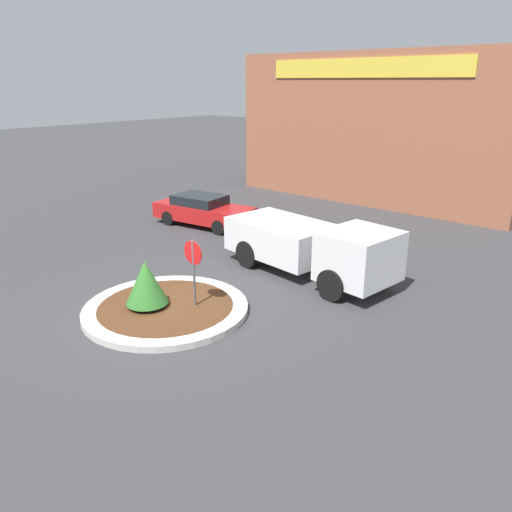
# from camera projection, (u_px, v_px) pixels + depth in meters

# --- Properties ---
(ground_plane) EXTENTS (120.00, 120.00, 0.00)m
(ground_plane) POSITION_uv_depth(u_px,v_px,m) (166.00, 312.00, 13.93)
(ground_plane) COLOR #38383A
(traffic_island) EXTENTS (4.58, 4.58, 0.18)m
(traffic_island) POSITION_uv_depth(u_px,v_px,m) (166.00, 309.00, 13.90)
(traffic_island) COLOR #BCB7AD
(traffic_island) RESTS_ON ground_plane
(stop_sign) EXTENTS (0.67, 0.07, 2.08)m
(stop_sign) POSITION_uv_depth(u_px,v_px,m) (193.00, 263.00, 13.50)
(stop_sign) COLOR #4C4C51
(stop_sign) RESTS_ON ground_plane
(island_shrub) EXTENTS (1.16, 1.16, 1.33)m
(island_shrub) POSITION_uv_depth(u_px,v_px,m) (146.00, 282.00, 13.61)
(island_shrub) COLOR brown
(island_shrub) RESTS_ON traffic_island
(utility_truck) EXTENTS (6.22, 2.86, 1.94)m
(utility_truck) POSITION_uv_depth(u_px,v_px,m) (310.00, 245.00, 16.18)
(utility_truck) COLOR silver
(utility_truck) RESTS_ON ground_plane
(storefront_building) EXTENTS (15.07, 6.07, 7.49)m
(storefront_building) POSITION_uv_depth(u_px,v_px,m) (387.00, 127.00, 26.85)
(storefront_building) COLOR #93563D
(storefront_building) RESTS_ON ground_plane
(parked_sedan_red) EXTENTS (4.72, 2.36, 1.35)m
(parked_sedan_red) POSITION_uv_depth(u_px,v_px,m) (203.00, 210.00, 22.02)
(parked_sedan_red) COLOR #B21919
(parked_sedan_red) RESTS_ON ground_plane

